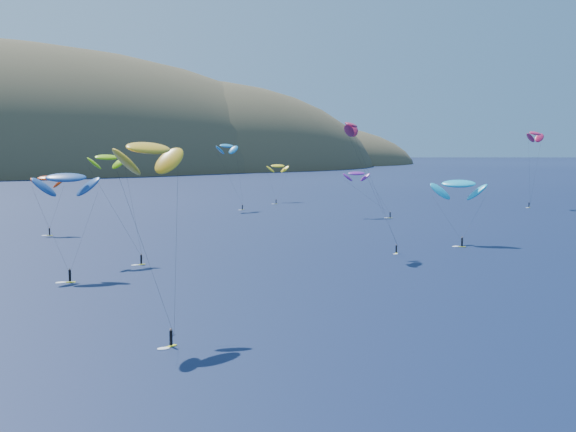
# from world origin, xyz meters

# --- Properties ---
(island) EXTENTS (730.00, 300.00, 210.00)m
(island) POSITION_xyz_m (39.40, 562.36, -10.74)
(island) COLOR #3D3526
(island) RESTS_ON ground
(kitesurfer_1) EXTENTS (8.29, 8.37, 15.27)m
(kitesurfer_1) POSITION_xyz_m (-34.12, 152.75, 13.12)
(kitesurfer_1) COLOR #F6F71B
(kitesurfer_1) RESTS_ON ground
(kitesurfer_2) EXTENTS (11.03, 13.37, 24.01)m
(kitesurfer_2) POSITION_xyz_m (-49.71, 49.51, 21.18)
(kitesurfer_2) COLOR #F6F71B
(kitesurfer_2) RESTS_ON ground
(kitesurfer_3) EXTENTS (7.34, 10.91, 20.93)m
(kitesurfer_3) POSITION_xyz_m (-35.90, 104.81, 18.88)
(kitesurfer_3) COLOR #F6F71B
(kitesurfer_3) RESTS_ON ground
(kitesurfer_4) EXTENTS (9.38, 8.41, 22.61)m
(kitesurfer_4) POSITION_xyz_m (32.31, 190.03, 20.18)
(kitesurfer_4) COLOR #F6F71B
(kitesurfer_4) RESTS_ON ground
(kitesurfer_5) EXTENTS (11.05, 12.94, 15.90)m
(kitesurfer_5) POSITION_xyz_m (36.93, 89.92, 12.72)
(kitesurfer_5) COLOR #F6F71B
(kitesurfer_5) RESTS_ON ground
(kitesurfer_6) EXTENTS (10.27, 12.48, 14.55)m
(kitesurfer_6) POSITION_xyz_m (52.96, 148.63, 12.46)
(kitesurfer_6) COLOR #F6F71B
(kitesurfer_6) RESTS_ON ground
(kitesurfer_8) EXTENTS (11.36, 7.13, 26.96)m
(kitesurfer_8) POSITION_xyz_m (125.13, 147.24, 24.23)
(kitesurfer_8) COLOR #F6F71B
(kitesurfer_8) RESTS_ON ground
(kitesurfer_9) EXTENTS (10.99, 10.92, 27.17)m
(kitesurfer_9) POSITION_xyz_m (8.32, 89.87, 24.99)
(kitesurfer_9) COLOR #F6F71B
(kitesurfer_9) RESTS_ON ground
(kitesurfer_10) EXTENTS (10.98, 11.63, 18.83)m
(kitesurfer_10) POSITION_xyz_m (-47.04, 92.51, 15.99)
(kitesurfer_10) COLOR #F6F71B
(kitesurfer_10) RESTS_ON ground
(kitesurfer_11) EXTENTS (11.85, 13.62, 14.92)m
(kitesurfer_11) POSITION_xyz_m (63.26, 210.41, 12.71)
(kitesurfer_11) COLOR #F6F71B
(kitesurfer_11) RESTS_ON ground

